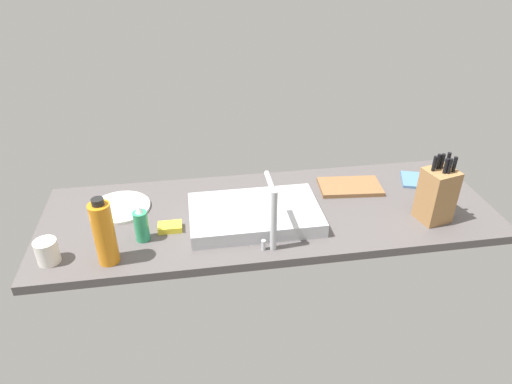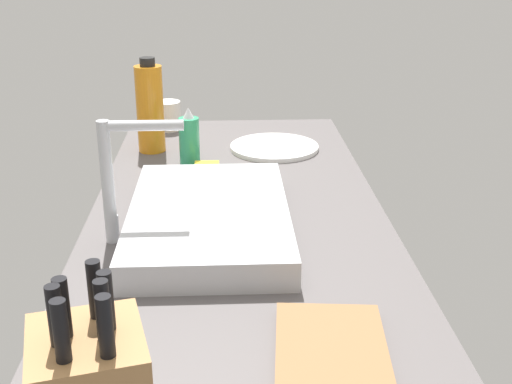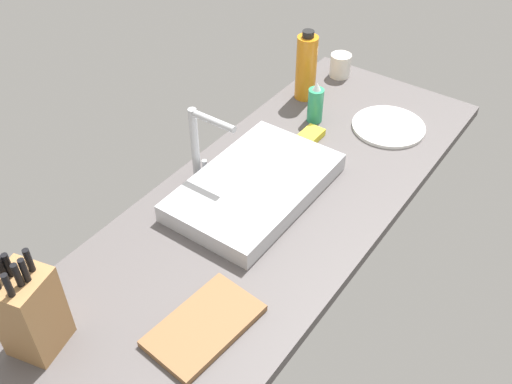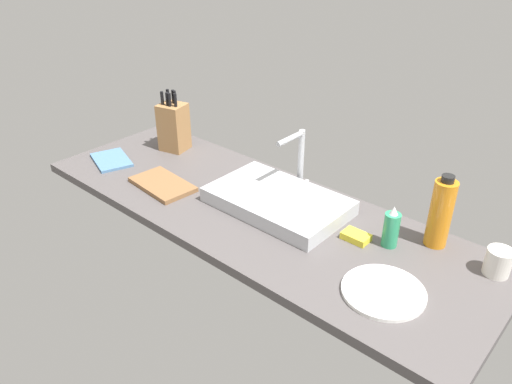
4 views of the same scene
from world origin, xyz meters
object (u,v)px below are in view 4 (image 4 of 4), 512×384
object	(u,v)px
cutting_board	(163,184)
coffee_mug	(498,262)
soap_bottle	(391,229)
sink_basin	(278,201)
dish_towel	(111,160)
water_bottle	(441,213)
dish_sponge	(356,237)
knife_block	(174,126)
faucet	(298,155)
dinner_plate	(383,292)

from	to	relation	value
cutting_board	coffee_mug	world-z (taller)	coffee_mug
soap_bottle	coffee_mug	distance (cm)	32.46
sink_basin	dish_towel	size ratio (longest dim) A/B	2.47
soap_bottle	water_bottle	world-z (taller)	water_bottle
sink_basin	coffee_mug	size ratio (longest dim) A/B	5.84
dish_towel	soap_bottle	bearing A→B (deg)	10.85
soap_bottle	coffee_mug	bearing A→B (deg)	14.12
coffee_mug	dish_sponge	size ratio (longest dim) A/B	0.96
sink_basin	coffee_mug	world-z (taller)	coffee_mug
knife_block	sink_basin	bearing A→B (deg)	-21.94
cutting_board	water_bottle	distance (cm)	104.80
water_bottle	dish_sponge	bearing A→B (deg)	-143.65
knife_block	dish_sponge	size ratio (longest dim) A/B	3.05
dish_sponge	soap_bottle	bearing A→B (deg)	24.71
sink_basin	faucet	xyz separation A→B (cm)	(-3.60, 16.58, 11.88)
sink_basin	dinner_plate	distance (cm)	55.66
soap_bottle	dish_towel	size ratio (longest dim) A/B	0.72
water_bottle	cutting_board	bearing A→B (deg)	-160.84
sink_basin	dish_sponge	xyz separation A→B (cm)	(32.80, 1.23, -1.58)
dinner_plate	coffee_mug	distance (cm)	37.22
knife_block	cutting_board	distance (cm)	37.95
sink_basin	soap_bottle	distance (cm)	43.16
cutting_board	coffee_mug	distance (cm)	123.05
coffee_mug	knife_block	bearing A→B (deg)	-178.40
knife_block	dish_sponge	distance (cm)	102.74
water_bottle	dish_towel	distance (cm)	138.45
coffee_mug	water_bottle	bearing A→B (deg)	172.09
coffee_mug	dish_sponge	world-z (taller)	coffee_mug
dish_towel	water_bottle	bearing A→B (deg)	14.38
sink_basin	cutting_board	distance (cm)	48.31
sink_basin	dish_towel	bearing A→B (deg)	-167.48
sink_basin	dish_towel	world-z (taller)	sink_basin
faucet	cutting_board	size ratio (longest dim) A/B	0.91
faucet	cutting_board	xyz separation A→B (cm)	(-41.30, -34.29, -13.77)
faucet	dinner_plate	xyz separation A→B (cm)	(56.61, -33.42, -14.07)
knife_block	dish_towel	size ratio (longest dim) A/B	1.34
soap_bottle	faucet	bearing A→B (deg)	166.81
sink_basin	cutting_board	world-z (taller)	sink_basin
water_bottle	coffee_mug	xyz separation A→B (cm)	(20.49, -2.85, -7.60)
knife_block	cutting_board	world-z (taller)	knife_block
cutting_board	dish_sponge	distance (cm)	79.97
faucet	soap_bottle	size ratio (longest dim) A/B	1.64
water_bottle	dish_sponge	xyz separation A→B (cm)	(-20.75, -15.27, -10.72)
water_bottle	faucet	bearing A→B (deg)	179.92
faucet	dinner_plate	size ratio (longest dim) A/B	1.00
knife_block	dish_sponge	bearing A→B (deg)	-18.72
soap_bottle	water_bottle	xyz separation A→B (cm)	(10.93, 10.75, 5.46)
faucet	dinner_plate	world-z (taller)	faucet
soap_bottle	dish_towel	xyz separation A→B (cm)	(-122.73, -23.53, -5.86)
dish_towel	coffee_mug	bearing A→B (deg)	11.53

